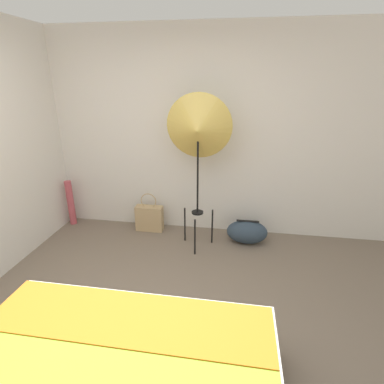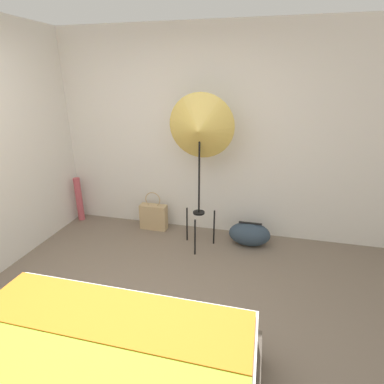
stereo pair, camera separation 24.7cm
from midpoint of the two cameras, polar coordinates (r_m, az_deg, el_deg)
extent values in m
plane|color=#756656|center=(2.69, -11.26, -27.20)|extent=(14.00, 14.00, 0.00)
cube|color=silver|center=(3.92, 0.67, 10.84)|extent=(8.00, 0.05, 2.60)
cube|color=silver|center=(3.72, -30.83, 7.36)|extent=(0.05, 8.00, 2.60)
cube|color=#84B72D|center=(1.93, -18.41, -31.27)|extent=(1.87, 0.48, 0.04)
cube|color=orange|center=(2.22, -11.40, -22.09)|extent=(1.87, 0.48, 0.04)
cylinder|color=black|center=(3.56, 2.58, -8.67)|extent=(0.02, 0.02, 0.46)
cylinder|color=black|center=(3.85, 0.90, -6.21)|extent=(0.02, 0.02, 0.46)
cylinder|color=black|center=(3.80, 6.10, -6.74)|extent=(0.02, 0.02, 0.46)
cylinder|color=black|center=(3.63, 3.27, -3.97)|extent=(0.14, 0.14, 0.02)
cylinder|color=black|center=(3.45, 3.44, 3.63)|extent=(0.02, 0.02, 1.00)
cone|color=#D1B251|center=(3.34, 3.62, 11.90)|extent=(0.75, 0.30, 0.77)
cube|color=tan|center=(4.19, -5.64, -4.78)|extent=(0.37, 0.14, 0.35)
torus|color=tan|center=(4.08, -5.77, -1.49)|extent=(0.22, 0.01, 0.22)
ellipsoid|color=#2D3D4C|center=(3.88, 12.70, -7.85)|extent=(0.51, 0.30, 0.30)
cube|color=black|center=(3.81, 12.88, -5.83)|extent=(0.28, 0.04, 0.01)
cylinder|color=#BC4C56|center=(4.64, -19.30, -1.33)|extent=(0.09, 0.09, 0.65)
camera|label=1|loc=(0.12, -87.85, 0.82)|focal=28.00mm
camera|label=2|loc=(0.12, 92.15, -0.82)|focal=28.00mm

